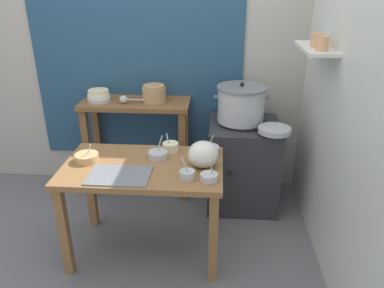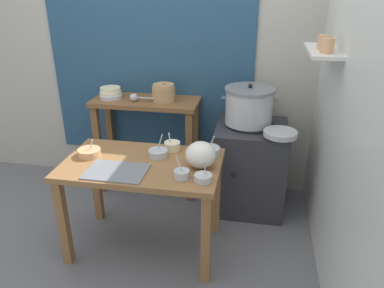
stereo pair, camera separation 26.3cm
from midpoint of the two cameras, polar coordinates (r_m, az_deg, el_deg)
The scene contains 19 objects.
ground_plane at distance 3.03m, azimuth -10.79°, elevation -15.07°, with size 9.00×9.00×0.00m, color slate.
wall_back at distance 3.47m, azimuth -6.61°, elevation 14.09°, with size 4.40×0.12×2.60m.
wall_right at distance 2.63m, azimuth 19.44°, elevation 9.64°, with size 0.30×3.20×2.60m.
prep_table at distance 2.65m, azimuth -10.27°, elevation -5.34°, with size 1.10×0.66×0.72m.
back_shelf_table at distance 3.43m, azimuth -10.67°, elevation 2.88°, with size 0.96×0.40×0.90m.
stove_block at distance 3.33m, azimuth 5.50°, elevation -3.07°, with size 0.60×0.61×0.78m.
steamer_pot at distance 3.13m, azimuth 5.15°, elevation 6.10°, with size 0.46×0.41×0.34m.
clay_pot at distance 3.30m, azimuth -8.15°, elevation 7.61°, with size 0.20×0.20×0.17m.
bowl_stack_enamel at distance 3.43m, azimuth -16.27°, elevation 7.08°, with size 0.20×0.20×0.10m.
ladle at distance 3.31m, azimuth -12.53°, elevation 6.65°, with size 0.28×0.07×0.07m.
serving_tray at distance 2.49m, azimuth -14.11°, elevation -4.76°, with size 0.40×0.28×0.01m, color slate.
plastic_bag at distance 2.50m, azimuth -1.28°, elevation -1.66°, with size 0.21×0.20×0.18m, color silver.
wide_pan at distance 2.97m, azimuth 10.08°, elevation 2.09°, with size 0.26×0.26×0.04m, color #B7BABF.
prep_bowl_0 at distance 2.38m, azimuth -3.93°, elevation -4.73°, with size 0.10×0.10×0.16m.
prep_bowl_1 at distance 2.66m, azimuth -8.07°, elevation -1.67°, with size 0.14×0.14×0.17m.
prep_bowl_2 at distance 2.70m, azimuth -0.33°, elevation -0.99°, with size 0.17×0.17×0.15m.
prep_bowl_3 at distance 2.76m, azimuth -6.04°, elevation -0.46°, with size 0.12×0.12×0.13m.
prep_bowl_4 at distance 2.73m, azimuth -18.54°, elevation -2.03°, with size 0.16×0.16×0.13m.
prep_bowl_5 at distance 2.35m, azimuth -0.56°, elevation -5.12°, with size 0.11×0.11×0.16m.
Camera 1 is at (0.58, -2.28, 1.89)m, focal length 34.80 mm.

